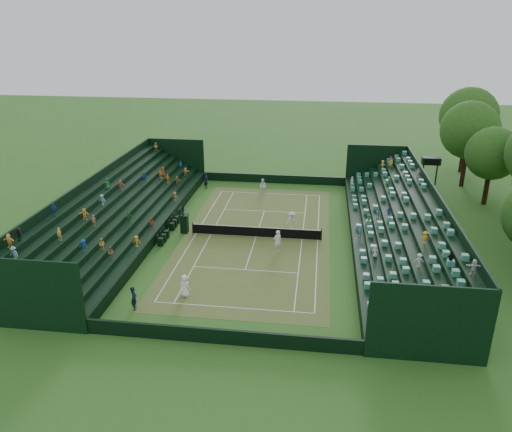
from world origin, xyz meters
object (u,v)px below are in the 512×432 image
object	(u,v)px
umpire_chair	(184,221)
player_far_west	(263,186)
tennis_net	(256,231)
player_near_west	(185,286)
player_near_east	(277,241)
player_far_east	(292,220)

from	to	relation	value
umpire_chair	player_far_west	size ratio (longest dim) A/B	1.53
tennis_net	player_far_west	size ratio (longest dim) A/B	6.85
umpire_chair	player_near_west	xyz separation A→B (m)	(2.99, -10.94, -0.28)
player_near_west	tennis_net	bearing A→B (deg)	-86.20
umpire_chair	player_near_west	bearing A→B (deg)	-74.71
player_far_west	player_near_west	bearing A→B (deg)	-72.73
umpire_chair	player_near_east	xyz separation A→B (m)	(8.76, -3.01, -0.12)
umpire_chair	player_near_east	size ratio (longest dim) A/B	1.31
player_far_east	player_far_west	bearing A→B (deg)	79.19
tennis_net	player_far_east	xyz separation A→B (m)	(3.05, 2.24, 0.32)
player_far_west	tennis_net	bearing A→B (deg)	-61.85
player_near_west	player_near_east	xyz separation A→B (m)	(5.77, 7.93, 0.17)
tennis_net	player_near_west	size ratio (longest dim) A/B	7.04
player_near_west	player_far_east	world-z (taller)	player_far_east
tennis_net	player_near_east	world-z (taller)	player_near_east
player_far_east	umpire_chair	bearing A→B (deg)	159.86
player_near_west	player_far_east	distance (m)	14.67
umpire_chair	player_near_east	distance (m)	9.27
player_far_east	tennis_net	bearing A→B (deg)	-176.28
player_near_east	tennis_net	bearing A→B (deg)	-83.40
tennis_net	player_near_east	distance (m)	3.66
player_near_east	player_far_west	world-z (taller)	player_near_east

